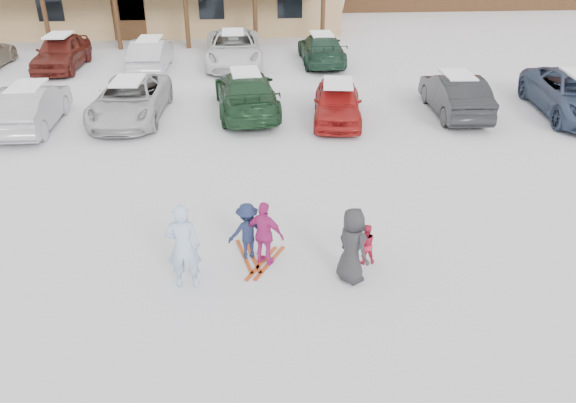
{
  "coord_description": "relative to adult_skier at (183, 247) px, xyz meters",
  "views": [
    {
      "loc": [
        -0.5,
        -9.97,
        6.85
      ],
      "look_at": [
        0.3,
        1.0,
        1.0
      ],
      "focal_mm": 35.0,
      "sensor_mm": 36.0,
      "label": 1
    }
  ],
  "objects": [
    {
      "name": "toddler_red",
      "position": [
        3.74,
        0.56,
        -0.47
      ],
      "size": [
        0.47,
        0.38,
        0.92
      ],
      "primitive_type": "imported",
      "rotation": [
        0.0,
        0.0,
        3.2
      ],
      "color": "#C8223F",
      "rests_on": "ground"
    },
    {
      "name": "bystander_dark",
      "position": [
        3.34,
        -0.03,
        -0.11
      ],
      "size": [
        0.85,
        0.95,
        1.64
      ],
      "primitive_type": "imported",
      "rotation": [
        0.0,
        0.0,
        2.09
      ],
      "color": "#29282B",
      "rests_on": "ground"
    },
    {
      "name": "parked_car_9",
      "position": [
        -3.05,
        17.01,
        -0.21
      ],
      "size": [
        1.59,
        4.37,
        1.43
      ],
      "primitive_type": "imported",
      "rotation": [
        0.0,
        0.0,
        3.12
      ],
      "color": "#B7B8BD",
      "rests_on": "ground"
    },
    {
      "name": "child_magenta",
      "position": [
        1.61,
        0.66,
        -0.19
      ],
      "size": [
        0.93,
        0.73,
        1.48
      ],
      "primitive_type": "imported",
      "rotation": [
        0.0,
        0.0,
        2.64
      ],
      "color": "#B52675",
      "rests_on": "ground"
    },
    {
      "name": "parked_car_4",
      "position": [
        4.48,
        9.48,
        -0.23
      ],
      "size": [
        2.17,
        4.25,
        1.39
      ],
      "primitive_type": "imported",
      "rotation": [
        0.0,
        0.0,
        -0.13
      ],
      "color": "#AA1C1A",
      "rests_on": "ground"
    },
    {
      "name": "parked_car_11",
      "position": [
        4.95,
        17.63,
        -0.23
      ],
      "size": [
        1.99,
        4.83,
        1.4
      ],
      "primitive_type": "imported",
      "rotation": [
        0.0,
        0.0,
        3.15
      ],
      "color": "#1E3D2C",
      "rests_on": "ground"
    },
    {
      "name": "parked_car_8",
      "position": [
        -7.22,
        17.48,
        -0.15
      ],
      "size": [
        1.98,
        4.64,
        1.56
      ],
      "primitive_type": "imported",
      "rotation": [
        0.0,
        0.0,
        -0.03
      ],
      "color": "#5E1D17",
      "rests_on": "ground"
    },
    {
      "name": "parked_car_5",
      "position": [
        8.85,
        9.92,
        -0.19
      ],
      "size": [
        1.7,
        4.5,
        1.47
      ],
      "primitive_type": "imported",
      "rotation": [
        0.0,
        0.0,
        3.11
      ],
      "color": "black",
      "rests_on": "ground"
    },
    {
      "name": "parked_car_3",
      "position": [
        1.29,
        10.61,
        -0.17
      ],
      "size": [
        2.58,
        5.4,
        1.52
      ],
      "primitive_type": "imported",
      "rotation": [
        0.0,
        0.0,
        3.23
      ],
      "color": "#1C3D23",
      "rests_on": "ground"
    },
    {
      "name": "ground",
      "position": [
        1.87,
        0.59,
        -0.93
      ],
      "size": [
        160.0,
        160.0,
        0.0
      ],
      "primitive_type": "plane",
      "color": "white",
      "rests_on": "ground"
    },
    {
      "name": "parked_car_1",
      "position": [
        -6.03,
        9.58,
        -0.19
      ],
      "size": [
        1.66,
        4.52,
        1.48
      ],
      "primitive_type": "imported",
      "rotation": [
        0.0,
        0.0,
        3.16
      ],
      "color": "#9E9FA3",
      "rests_on": "ground"
    },
    {
      "name": "parked_car_2",
      "position": [
        -2.83,
        10.27,
        -0.23
      ],
      "size": [
        2.54,
        5.13,
        1.4
      ],
      "primitive_type": "imported",
      "rotation": [
        0.0,
        0.0,
        -0.04
      ],
      "color": "#B9B9B9",
      "rests_on": "ground"
    },
    {
      "name": "child_navy",
      "position": [
        1.25,
        0.95,
        -0.27
      ],
      "size": [
        0.93,
        0.66,
        1.31
      ],
      "primitive_type": "imported",
      "rotation": [
        0.0,
        0.0,
        3.37
      ],
      "color": "#182140",
      "rests_on": "ground"
    },
    {
      "name": "adult_skier",
      "position": [
        0.0,
        0.0,
        0.0
      ],
      "size": [
        0.69,
        0.47,
        1.86
      ],
      "primitive_type": "imported",
      "rotation": [
        0.0,
        0.0,
        3.11
      ],
      "color": "#A5C1E9",
      "rests_on": "ground"
    },
    {
      "name": "skis_child_navy",
      "position": [
        1.25,
        0.95,
        -0.91
      ],
      "size": [
        0.51,
        1.41,
        0.03
      ],
      "primitive_type": "cube",
      "rotation": [
        0.0,
        0.0,
        3.37
      ],
      "color": "#AB4018",
      "rests_on": "ground"
    },
    {
      "name": "parked_car_10",
      "position": [
        0.74,
        17.63,
        -0.14
      ],
      "size": [
        2.69,
        5.68,
        1.57
      ],
      "primitive_type": "imported",
      "rotation": [
        0.0,
        0.0,
        0.02
      ],
      "color": "white",
      "rests_on": "ground"
    },
    {
      "name": "skis_child_magenta",
      "position": [
        1.61,
        0.66,
        -0.91
      ],
      "size": [
        0.85,
        1.32,
        0.03
      ],
      "primitive_type": "cube",
      "rotation": [
        0.0,
        0.0,
        2.64
      ],
      "color": "#AB4018",
      "rests_on": "ground"
    }
  ]
}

